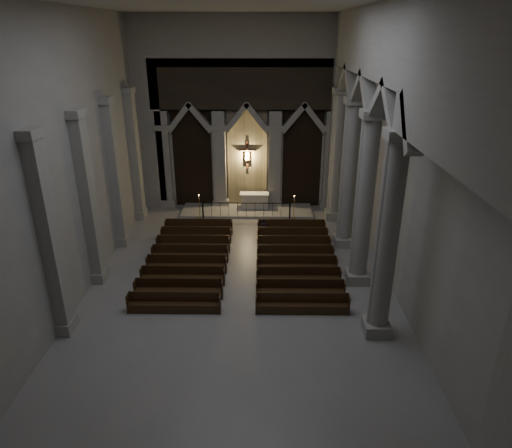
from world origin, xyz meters
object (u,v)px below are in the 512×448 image
(altar_rail, at_px, (246,208))
(worshipper, at_px, (264,228))
(pews, at_px, (242,261))
(candle_stand_right, at_px, (294,213))
(candle_stand_left, at_px, (200,212))
(altar, at_px, (254,200))

(altar_rail, bearing_deg, worshipper, -68.43)
(pews, distance_m, worshipper, 3.78)
(candle_stand_right, xyz_separation_m, pews, (-2.99, -6.24, -0.15))
(candle_stand_right, bearing_deg, worshipper, -125.32)
(pews, relative_size, worshipper, 8.32)
(candle_stand_left, height_order, pews, candle_stand_left)
(candle_stand_left, xyz_separation_m, pews, (2.96, -6.40, -0.15))
(candle_stand_left, distance_m, candle_stand_right, 5.95)
(worshipper, bearing_deg, pews, -126.73)
(altar_rail, relative_size, pews, 0.60)
(altar_rail, xyz_separation_m, pews, (0.00, -6.44, -0.44))
(candle_stand_left, distance_m, worshipper, 4.95)
(pews, bearing_deg, worshipper, 72.72)
(altar, relative_size, pews, 0.21)
(altar_rail, distance_m, candle_stand_left, 2.97)
(candle_stand_left, bearing_deg, pews, -65.21)
(altar, distance_m, pews, 8.10)
(candle_stand_left, relative_size, pews, 0.17)
(candle_stand_right, bearing_deg, pews, -115.60)
(altar, xyz_separation_m, candle_stand_right, (2.51, -1.84, -0.20))
(altar, bearing_deg, pews, -93.41)
(altar, bearing_deg, candle_stand_right, -36.30)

